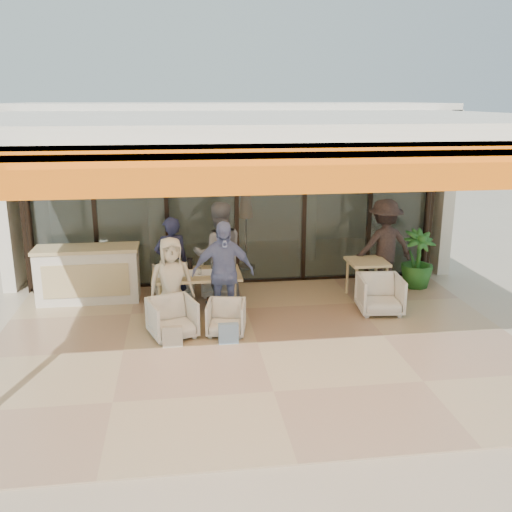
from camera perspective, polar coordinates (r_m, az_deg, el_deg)
The scene contains 21 objects.
ground at distance 8.78m, azimuth 0.15°, elevation -8.85°, with size 70.00×70.00×0.00m, color #C6B293.
terrace_floor at distance 8.78m, azimuth 0.15°, elevation -8.82°, with size 8.00×6.00×0.01m, color tan.
terrace_structure at distance 7.75m, azimuth 0.44°, elevation 12.77°, with size 8.00×6.00×3.40m.
glass_storefront at distance 11.16m, azimuth -1.97°, elevation 5.07°, with size 8.08×0.10×3.20m.
interior_block at distance 13.36m, azimuth -2.99°, elevation 9.51°, with size 9.05×3.62×3.52m.
host_counter at distance 10.81m, azimuth -16.43°, elevation -1.75°, with size 1.85×0.65×1.04m.
dining_table at distance 9.79m, azimuth -6.01°, elevation -2.01°, with size 1.50×0.90×0.93m.
chair_far_left at distance 10.80m, azimuth -8.31°, elevation -2.36°, with size 0.66×0.62×0.68m, color silver.
chair_far_right at distance 10.82m, azimuth -3.86°, elevation -2.30°, with size 0.62×0.58×0.63m, color silver.
chair_near_left at distance 9.00m, azimuth -8.38°, elevation -6.00°, with size 0.67×0.63×0.69m, color silver.
chair_near_right at distance 9.04m, azimuth -3.01°, elevation -6.05°, with size 0.59×0.55×0.60m, color silver.
diner_navy at distance 10.18m, azimuth -8.43°, elevation -0.63°, with size 0.60×0.39×1.64m, color #191E37.
diner_grey at distance 10.17m, azimuth -3.72°, elevation 0.19°, with size 0.91×0.71×1.88m, color slate.
diner_cream at distance 9.34m, azimuth -8.45°, elevation -2.60°, with size 0.73×0.47×1.49m, color beige.
diner_periwinkle at distance 9.32m, azimuth -3.32°, elevation -1.69°, with size 1.02×0.42×1.73m, color #707DBA.
tote_bag_cream at distance 8.70m, azimuth -8.35°, elevation -8.03°, with size 0.30×0.10×0.34m, color silver.
tote_bag_blue at distance 8.72m, azimuth -2.77°, elevation -7.81°, with size 0.30×0.10×0.34m, color #99BFD8.
side_table at distance 10.69m, azimuth 11.04°, elevation -0.99°, with size 0.70×0.70×0.74m.
side_chair at distance 10.10m, azimuth 12.31°, elevation -3.62°, with size 0.73×0.68×0.75m, color silver.
standing_woman at distance 11.12m, azimuth 12.68°, elevation 0.98°, with size 1.17×0.67×1.80m, color black.
potted_palm at distance 11.57m, azimuth 15.81°, elevation -0.33°, with size 0.65×0.65×1.16m, color #1E5919.
Camera 1 is at (-1.10, -7.92, 3.62)m, focal length 40.00 mm.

